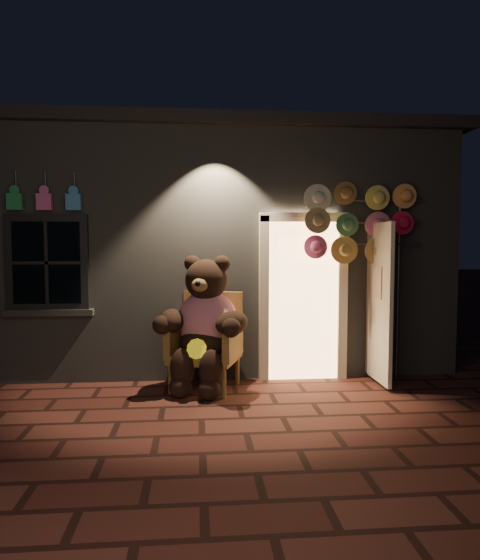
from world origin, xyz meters
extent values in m
plane|color=#50261E|center=(0.00, 0.00, 0.00)|extent=(60.00, 60.00, 0.00)
cube|color=slate|center=(0.00, 4.00, 1.65)|extent=(7.00, 5.00, 3.30)
cube|color=black|center=(0.00, 4.00, 3.38)|extent=(7.30, 5.30, 0.16)
cube|color=black|center=(-1.90, 1.46, 1.55)|extent=(1.00, 0.10, 1.20)
cube|color=black|center=(-1.90, 1.43, 1.55)|extent=(0.82, 0.06, 1.02)
cube|color=slate|center=(-1.90, 1.46, 0.92)|extent=(1.10, 0.14, 0.08)
cube|color=#F8B86F|center=(1.35, 1.48, 1.05)|extent=(0.92, 0.10, 2.10)
cube|color=beige|center=(0.83, 1.44, 1.05)|extent=(0.12, 0.12, 2.20)
cube|color=beige|center=(1.87, 1.44, 1.05)|extent=(0.12, 0.12, 2.20)
cube|color=beige|center=(1.35, 1.44, 2.13)|extent=(1.16, 0.12, 0.12)
cube|color=beige|center=(2.25, 1.10, 1.05)|extent=(0.05, 0.80, 2.00)
cube|color=#238044|center=(-2.25, 1.38, 2.30)|extent=(0.18, 0.07, 0.20)
cylinder|color=#59595E|center=(-2.25, 1.44, 2.55)|extent=(0.02, 0.02, 0.25)
cube|color=#C75295|center=(-1.90, 1.38, 2.30)|extent=(0.18, 0.07, 0.20)
cylinder|color=#59595E|center=(-1.90, 1.44, 2.55)|extent=(0.02, 0.02, 0.25)
cube|color=teal|center=(-1.55, 1.38, 2.30)|extent=(0.18, 0.07, 0.20)
cylinder|color=#59595E|center=(-1.55, 1.44, 2.55)|extent=(0.02, 0.02, 0.25)
cube|color=olive|center=(0.05, 1.09, 0.41)|extent=(0.96, 0.93, 0.11)
cube|color=olive|center=(0.16, 1.40, 0.79)|extent=(0.76, 0.34, 0.77)
cube|color=olive|center=(-0.30, 1.19, 0.63)|extent=(0.30, 0.65, 0.44)
cube|color=olive|center=(0.39, 0.95, 0.63)|extent=(0.30, 0.65, 0.44)
cylinder|color=olive|center=(-0.36, 0.91, 0.18)|extent=(0.06, 0.06, 0.35)
cylinder|color=olive|center=(0.26, 0.69, 0.18)|extent=(0.06, 0.06, 0.35)
cylinder|color=olive|center=(-0.15, 1.49, 0.18)|extent=(0.06, 0.06, 0.35)
cylinder|color=olive|center=(0.47, 1.27, 0.18)|extent=(0.06, 0.06, 0.35)
ellipsoid|color=#D41642|center=(0.09, 1.14, 0.83)|extent=(0.91, 0.82, 0.79)
ellipsoid|color=black|center=(0.06, 1.06, 0.59)|extent=(0.76, 0.70, 0.37)
sphere|color=black|center=(0.07, 1.09, 1.35)|extent=(0.65, 0.65, 0.51)
sphere|color=black|center=(-0.09, 1.18, 1.55)|extent=(0.20, 0.20, 0.20)
sphere|color=black|center=(0.26, 1.06, 1.55)|extent=(0.20, 0.20, 0.20)
ellipsoid|color=olive|center=(0.00, 0.87, 1.30)|extent=(0.23, 0.20, 0.16)
ellipsoid|color=black|center=(-0.34, 1.04, 0.86)|extent=(0.29, 0.52, 0.29)
ellipsoid|color=black|center=(0.37, 0.79, 0.86)|extent=(0.55, 0.58, 0.29)
ellipsoid|color=black|center=(-0.21, 0.80, 0.33)|extent=(0.29, 0.29, 0.49)
ellipsoid|color=black|center=(0.12, 0.69, 0.33)|extent=(0.29, 0.29, 0.49)
sphere|color=black|center=(-0.24, 0.74, 0.13)|extent=(0.27, 0.27, 0.27)
sphere|color=black|center=(0.10, 0.62, 0.13)|extent=(0.27, 0.27, 0.27)
cylinder|color=yellow|center=(-0.05, 0.74, 0.57)|extent=(0.26, 0.17, 0.23)
cylinder|color=#59595E|center=(2.61, 1.38, 1.27)|extent=(0.04, 0.04, 2.53)
cylinder|color=#59595E|center=(2.33, 1.36, 2.35)|extent=(1.13, 0.03, 0.03)
cylinder|color=#59595E|center=(2.33, 1.36, 2.06)|extent=(1.13, 0.03, 0.03)
cylinder|color=#59595E|center=(2.33, 1.36, 1.78)|extent=(1.13, 0.03, 0.03)
cylinder|color=beige|center=(1.50, 1.30, 2.39)|extent=(0.32, 0.11, 0.32)
cylinder|color=olive|center=(1.88, 1.27, 2.39)|extent=(0.32, 0.11, 0.32)
cylinder|color=#E0D45B|center=(2.25, 1.24, 2.39)|extent=(0.32, 0.11, 0.32)
cylinder|color=#FFA555|center=(2.63, 1.30, 2.39)|extent=(0.32, 0.11, 0.32)
cylinder|color=tan|center=(1.50, 1.27, 2.06)|extent=(0.32, 0.11, 0.32)
cylinder|color=#4A894F|center=(1.88, 1.24, 2.06)|extent=(0.32, 0.11, 0.32)
cylinder|color=pink|center=(2.25, 1.30, 2.06)|extent=(0.32, 0.11, 0.32)
cylinder|color=red|center=(2.63, 1.27, 2.06)|extent=(0.32, 0.11, 0.32)
cylinder|color=#ED5B8F|center=(1.50, 1.24, 1.74)|extent=(0.32, 0.11, 0.32)
cylinder|color=#B49346|center=(1.88, 1.30, 1.74)|extent=(0.32, 0.11, 0.32)
cylinder|color=tan|center=(2.25, 1.27, 1.74)|extent=(0.32, 0.11, 0.32)
camera|label=1|loc=(-0.04, -4.97, 1.77)|focal=32.00mm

